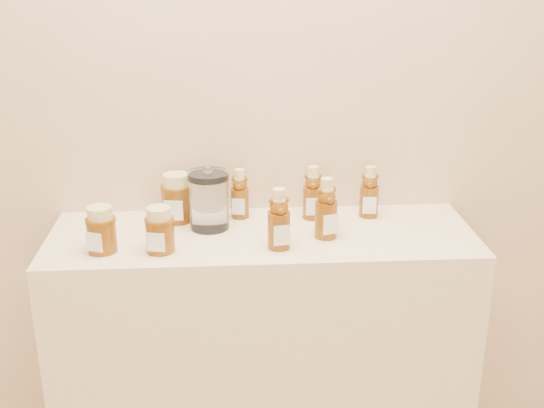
{
  "coord_description": "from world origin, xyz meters",
  "views": [
    {
      "loc": [
        -0.09,
        -0.21,
        1.66
      ],
      "look_at": [
        0.03,
        1.52,
        1.0
      ],
      "focal_mm": 45.0,
      "sensor_mm": 36.0,
      "label": 1
    }
  ],
  "objects_px": {
    "bear_bottle_front_left": "(279,215)",
    "honey_jar_left": "(101,229)",
    "bear_bottle_back_left": "(240,190)",
    "glass_canister": "(209,198)",
    "display_table": "(263,369)"
  },
  "relations": [
    {
      "from": "bear_bottle_back_left",
      "to": "honey_jar_left",
      "type": "distance_m",
      "value": 0.43
    },
    {
      "from": "display_table",
      "to": "glass_canister",
      "type": "relative_size",
      "value": 6.61
    },
    {
      "from": "bear_bottle_front_left",
      "to": "honey_jar_left",
      "type": "distance_m",
      "value": 0.47
    },
    {
      "from": "bear_bottle_back_left",
      "to": "bear_bottle_front_left",
      "type": "bearing_deg",
      "value": -55.59
    },
    {
      "from": "display_table",
      "to": "honey_jar_left",
      "type": "xyz_separation_m",
      "value": [
        -0.43,
        -0.09,
        0.51
      ]
    },
    {
      "from": "bear_bottle_back_left",
      "to": "honey_jar_left",
      "type": "height_order",
      "value": "bear_bottle_back_left"
    },
    {
      "from": "bear_bottle_front_left",
      "to": "glass_canister",
      "type": "distance_m",
      "value": 0.24
    },
    {
      "from": "display_table",
      "to": "bear_bottle_back_left",
      "type": "bearing_deg",
      "value": 114.36
    },
    {
      "from": "display_table",
      "to": "glass_canister",
      "type": "distance_m",
      "value": 0.56
    },
    {
      "from": "glass_canister",
      "to": "bear_bottle_front_left",
      "type": "bearing_deg",
      "value": -38.83
    },
    {
      "from": "bear_bottle_back_left",
      "to": "bear_bottle_front_left",
      "type": "relative_size",
      "value": 0.89
    },
    {
      "from": "honey_jar_left",
      "to": "display_table",
      "type": "bearing_deg",
      "value": 33.61
    },
    {
      "from": "bear_bottle_back_left",
      "to": "glass_canister",
      "type": "relative_size",
      "value": 0.93
    },
    {
      "from": "honey_jar_left",
      "to": "bear_bottle_back_left",
      "type": "bearing_deg",
      "value": 52.74
    },
    {
      "from": "glass_canister",
      "to": "display_table",
      "type": "bearing_deg",
      "value": -19.94
    }
  ]
}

